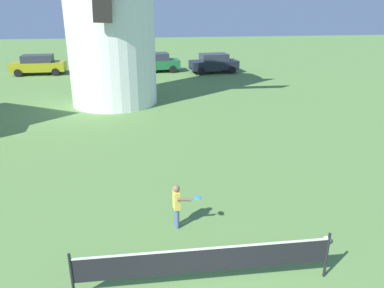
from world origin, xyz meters
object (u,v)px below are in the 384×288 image
at_px(player_far, 177,204).
at_px(stray_ball, 327,240).
at_px(tennis_net, 205,260).
at_px(parked_car_black, 214,63).
at_px(parked_car_mustard, 38,64).
at_px(parked_car_green, 154,62).
at_px(parked_car_silver, 101,63).

height_order(player_far, stray_ball, player_far).
height_order(tennis_net, stray_ball, tennis_net).
distance_m(tennis_net, player_far, 2.39).
relative_size(tennis_net, parked_car_black, 1.32).
relative_size(parked_car_mustard, parked_car_green, 0.99).
bearing_deg(parked_car_silver, parked_car_black, -5.63).
distance_m(stray_ball, parked_car_green, 25.11).
distance_m(tennis_net, parked_car_green, 26.01).
xyz_separation_m(parked_car_mustard, parked_car_green, (9.38, -0.04, -0.00)).
distance_m(player_far, parked_car_black, 23.22).
bearing_deg(parked_car_mustard, parked_car_black, -4.22).
bearing_deg(tennis_net, parked_car_black, 79.04).
height_order(player_far, parked_car_green, parked_car_green).
xyz_separation_m(tennis_net, parked_car_green, (-0.03, 26.01, 0.12)).
bearing_deg(parked_car_black, parked_car_mustard, 175.78).
xyz_separation_m(tennis_net, player_far, (-0.34, 2.37, 0.01)).
bearing_deg(stray_ball, tennis_net, -160.92).
height_order(parked_car_mustard, parked_car_silver, same).
relative_size(stray_ball, parked_car_mustard, 0.05).
xyz_separation_m(player_far, parked_car_black, (5.18, 22.63, 0.11)).
bearing_deg(parked_car_green, parked_car_mustard, 179.77).
distance_m(player_far, parked_car_green, 23.65).
relative_size(player_far, parked_car_mustard, 0.29).
bearing_deg(stray_ball, parked_car_black, 86.25).
bearing_deg(tennis_net, player_far, 98.15).
distance_m(parked_car_green, parked_car_black, 4.98).
xyz_separation_m(stray_ball, parked_car_black, (1.56, 23.87, 0.71)).
bearing_deg(tennis_net, parked_car_mustard, 109.86).
bearing_deg(stray_ball, player_far, 161.17).
distance_m(parked_car_mustard, parked_car_green, 9.38).
distance_m(tennis_net, parked_car_mustard, 27.70).
distance_m(player_far, parked_car_silver, 23.90).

